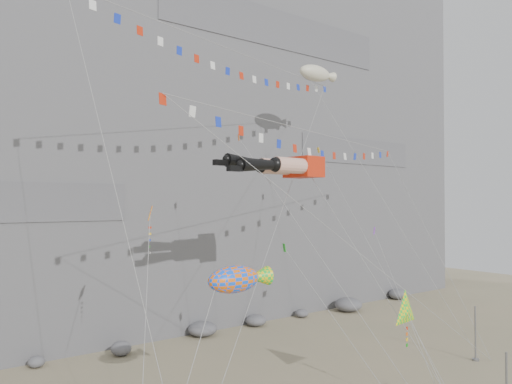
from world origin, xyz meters
TOP-DOWN VIEW (x-y plane):
  - cliff at (0.00, 32.00)m, footprint 80.00×28.00m
  - talus_boulders at (0.00, 17.00)m, footprint 60.00×3.00m
  - anchor_pole_right at (12.88, -1.45)m, footprint 0.12×0.12m
  - legs_kite at (-1.64, 4.19)m, footprint 8.42×12.85m
  - flag_banner_upper at (-2.40, 8.53)m, footprint 26.76×15.54m
  - flag_banner_lower at (1.81, 4.29)m, footprint 29.53×11.83m
  - harlequin_kite at (-10.92, 4.70)m, footprint 5.30×9.13m
  - fish_windsock at (-8.88, -0.76)m, footprint 8.20×3.84m
  - delta_kite at (1.73, -3.43)m, footprint 2.66×4.01m
  - blimp_windsock at (8.14, 10.94)m, footprint 7.53×13.29m
  - small_kite_a at (-2.51, 7.34)m, footprint 3.29×14.92m
  - small_kite_b at (7.28, 3.49)m, footprint 5.07×9.34m
  - small_kite_c at (-2.21, 3.00)m, footprint 1.35×10.34m
  - small_kite_d at (7.22, 9.29)m, footprint 5.75×17.07m

SIDE VIEW (x-z plane):
  - talus_boulders at x=0.00m, z-range 0.00..1.20m
  - anchor_pole_right at x=12.88m, z-range 0.00..4.11m
  - delta_kite at x=1.73m, z-range 1.85..9.14m
  - fish_windsock at x=-8.88m, z-range 2.81..13.34m
  - small_kite_c at x=-2.21m, z-range 2.31..15.53m
  - small_kite_b at x=7.28m, z-range 2.80..16.53m
  - harlequin_kite at x=-10.92m, z-range 4.01..18.63m
  - legs_kite at x=-1.64m, z-range 5.21..23.68m
  - small_kite_d at x=7.22m, z-range 4.18..28.05m
  - small_kite_a at x=-2.51m, z-range 5.13..27.24m
  - flag_banner_lower at x=1.81m, z-range 6.11..27.86m
  - flag_banner_upper at x=-2.40m, z-range 9.26..37.06m
  - blimp_windsock at x=8.14m, z-range 10.02..37.27m
  - cliff at x=0.00m, z-range 0.00..50.00m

